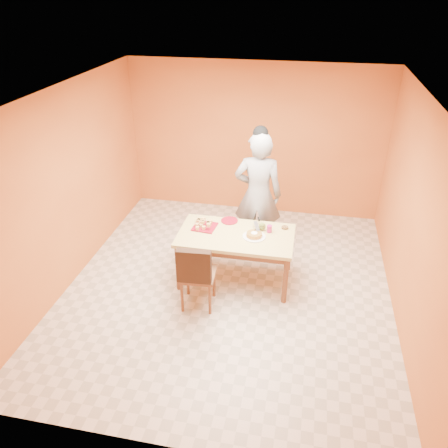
% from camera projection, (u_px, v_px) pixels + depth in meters
% --- Properties ---
extents(floor, '(5.00, 5.00, 0.00)m').
position_uv_depth(floor, '(228.00, 287.00, 6.24)').
color(floor, beige).
rests_on(floor, ground).
extents(ceiling, '(5.00, 5.00, 0.00)m').
position_uv_depth(ceiling, '(229.00, 96.00, 4.91)').
color(ceiling, white).
rests_on(ceiling, wall_back).
extents(wall_back, '(4.50, 0.00, 4.50)m').
position_uv_depth(wall_back, '(255.00, 140.00, 7.70)').
color(wall_back, orange).
rests_on(wall_back, floor).
extents(wall_left, '(0.00, 5.00, 5.00)m').
position_uv_depth(wall_left, '(67.00, 189.00, 5.96)').
color(wall_left, orange).
rests_on(wall_left, floor).
extents(wall_right, '(0.00, 5.00, 5.00)m').
position_uv_depth(wall_right, '(414.00, 220.00, 5.19)').
color(wall_right, orange).
rests_on(wall_right, floor).
extents(dining_table, '(1.60, 0.90, 0.76)m').
position_uv_depth(dining_table, '(236.00, 240.00, 6.10)').
color(dining_table, tan).
rests_on(dining_table, floor).
extents(dining_chair, '(0.49, 0.56, 0.99)m').
position_uv_depth(dining_chair, '(197.00, 273.00, 5.67)').
color(dining_chair, brown).
rests_on(dining_chair, floor).
extents(pastry_pile, '(0.28, 0.28, 0.09)m').
position_uv_depth(pastry_pile, '(205.00, 223.00, 6.19)').
color(pastry_pile, tan).
rests_on(pastry_pile, pastry_platter).
extents(person, '(0.74, 0.50, 1.99)m').
position_uv_depth(person, '(258.00, 195.00, 6.60)').
color(person, gray).
rests_on(person, floor).
extents(pastry_platter, '(0.34, 0.34, 0.02)m').
position_uv_depth(pastry_platter, '(205.00, 227.00, 6.21)').
color(pastry_platter, maroon).
rests_on(pastry_platter, dining_table).
extents(red_dinner_plate, '(0.32, 0.32, 0.01)m').
position_uv_depth(red_dinner_plate, '(229.00, 221.00, 6.37)').
color(red_dinner_plate, maroon).
rests_on(red_dinner_plate, dining_table).
extents(white_cake_plate, '(0.39, 0.39, 0.01)m').
position_uv_depth(white_cake_plate, '(254.00, 236.00, 5.98)').
color(white_cake_plate, white).
rests_on(white_cake_plate, dining_table).
extents(sponge_cake, '(0.26, 0.26, 0.05)m').
position_uv_depth(sponge_cake, '(254.00, 235.00, 5.97)').
color(sponge_cake, '#C78233').
rests_on(sponge_cake, white_cake_plate).
extents(cake_server, '(0.13, 0.29, 0.01)m').
position_uv_depth(cake_server, '(257.00, 226.00, 6.11)').
color(cake_server, silver).
rests_on(cake_server, sponge_cake).
extents(egg_ornament, '(0.12, 0.11, 0.12)m').
position_uv_depth(egg_ornament, '(262.00, 226.00, 6.12)').
color(egg_ornament, olive).
rests_on(egg_ornament, dining_table).
extents(magenta_glass, '(0.09, 0.09, 0.10)m').
position_uv_depth(magenta_glass, '(269.00, 229.00, 6.08)').
color(magenta_glass, '#B61B64').
rests_on(magenta_glass, dining_table).
extents(checker_tin, '(0.10, 0.10, 0.03)m').
position_uv_depth(checker_tin, '(285.00, 228.00, 6.18)').
color(checker_tin, '#36200E').
rests_on(checker_tin, dining_table).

